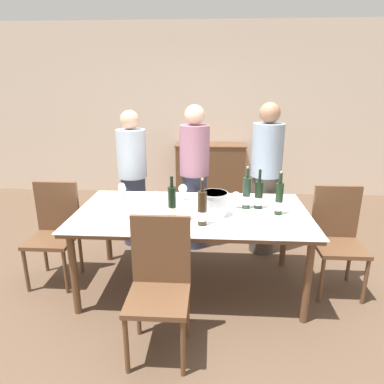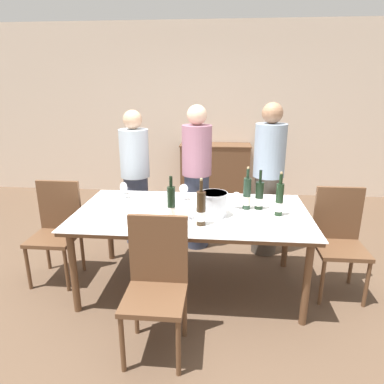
{
  "view_description": "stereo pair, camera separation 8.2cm",
  "coord_description": "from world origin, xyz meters",
  "px_view_note": "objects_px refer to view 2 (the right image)",
  "views": [
    {
      "loc": [
        0.18,
        -2.84,
        1.84
      ],
      "look_at": [
        0.0,
        0.0,
        0.94
      ],
      "focal_mm": 32.0,
      "sensor_mm": 36.0,
      "label": 1
    },
    {
      "loc": [
        0.26,
        -2.84,
        1.84
      ],
      "look_at": [
        0.0,
        0.0,
        0.94
      ],
      "focal_mm": 32.0,
      "sensor_mm": 36.0,
      "label": 2
    }
  ],
  "objects_px": {
    "wine_bottle_4": "(171,205)",
    "wine_glass_0": "(184,189)",
    "person_guest_right": "(268,181)",
    "ice_bucket": "(214,203)",
    "wine_bottle_1": "(279,200)",
    "wine_glass_4": "(188,209)",
    "chair_left_end": "(57,225)",
    "wine_bottle_2": "(259,196)",
    "wine_bottle_0": "(201,209)",
    "chair_right_end": "(339,235)",
    "person_guest_left": "(197,179)",
    "person_host": "(136,179)",
    "wine_glass_3": "(124,188)",
    "dining_table": "(192,217)",
    "wine_glass_1": "(198,210)",
    "sideboard_cabinet": "(215,171)",
    "chair_near_front": "(157,278)",
    "wine_glass_2": "(124,186)",
    "wine_glass_5": "(236,197)",
    "wine_bottle_3": "(247,194)"
  },
  "relations": [
    {
      "from": "wine_bottle_2",
      "to": "chair_left_end",
      "type": "height_order",
      "value": "wine_bottle_2"
    },
    {
      "from": "wine_bottle_2",
      "to": "wine_glass_3",
      "type": "bearing_deg",
      "value": 171.24
    },
    {
      "from": "ice_bucket",
      "to": "chair_left_end",
      "type": "xyz_separation_m",
      "value": [
        -1.52,
        0.17,
        -0.33
      ]
    },
    {
      "from": "dining_table",
      "to": "wine_bottle_0",
      "type": "bearing_deg",
      "value": -71.78
    },
    {
      "from": "wine_bottle_0",
      "to": "wine_glass_0",
      "type": "bearing_deg",
      "value": 108.85
    },
    {
      "from": "ice_bucket",
      "to": "wine_glass_0",
      "type": "bearing_deg",
      "value": 128.21
    },
    {
      "from": "wine_bottle_2",
      "to": "person_guest_left",
      "type": "height_order",
      "value": "person_guest_left"
    },
    {
      "from": "sideboard_cabinet",
      "to": "wine_glass_4",
      "type": "bearing_deg",
      "value": -93.12
    },
    {
      "from": "wine_bottle_2",
      "to": "wine_glass_0",
      "type": "height_order",
      "value": "wine_bottle_2"
    },
    {
      "from": "dining_table",
      "to": "wine_glass_1",
      "type": "distance_m",
      "value": 0.28
    },
    {
      "from": "dining_table",
      "to": "chair_near_front",
      "type": "xyz_separation_m",
      "value": [
        -0.18,
        -0.78,
        -0.15
      ]
    },
    {
      "from": "wine_bottle_2",
      "to": "person_guest_right",
      "type": "height_order",
      "value": "person_guest_right"
    },
    {
      "from": "ice_bucket",
      "to": "wine_bottle_0",
      "type": "xyz_separation_m",
      "value": [
        -0.09,
        -0.22,
        0.03
      ]
    },
    {
      "from": "wine_glass_0",
      "to": "wine_bottle_3",
      "type": "bearing_deg",
      "value": -18.49
    },
    {
      "from": "wine_bottle_4",
      "to": "chair_left_end",
      "type": "relative_size",
      "value": 0.4
    },
    {
      "from": "person_host",
      "to": "wine_bottle_1",
      "type": "bearing_deg",
      "value": -32.34
    },
    {
      "from": "sideboard_cabinet",
      "to": "wine_glass_0",
      "type": "relative_size",
      "value": 7.25
    },
    {
      "from": "wine_glass_3",
      "to": "wine_glass_4",
      "type": "distance_m",
      "value": 0.85
    },
    {
      "from": "ice_bucket",
      "to": "wine_glass_3",
      "type": "relative_size",
      "value": 1.72
    },
    {
      "from": "ice_bucket",
      "to": "wine_glass_3",
      "type": "xyz_separation_m",
      "value": [
        -0.9,
        0.39,
        -0.01
      ]
    },
    {
      "from": "wine_bottle_4",
      "to": "wine_glass_1",
      "type": "relative_size",
      "value": 2.72
    },
    {
      "from": "wine_bottle_4",
      "to": "wine_glass_0",
      "type": "bearing_deg",
      "value": 85.73
    },
    {
      "from": "wine_bottle_1",
      "to": "person_host",
      "type": "xyz_separation_m",
      "value": [
        -1.49,
        0.94,
        -0.11
      ]
    },
    {
      "from": "wine_bottle_4",
      "to": "wine_glass_0",
      "type": "xyz_separation_m",
      "value": [
        0.04,
        0.54,
        -0.03
      ]
    },
    {
      "from": "wine_bottle_2",
      "to": "person_guest_left",
      "type": "xyz_separation_m",
      "value": [
        -0.62,
        0.76,
        -0.06
      ]
    },
    {
      "from": "wine_bottle_1",
      "to": "chair_near_front",
      "type": "xyz_separation_m",
      "value": [
        -0.93,
        -0.75,
        -0.34
      ]
    },
    {
      "from": "wine_bottle_0",
      "to": "wine_glass_0",
      "type": "height_order",
      "value": "wine_bottle_0"
    },
    {
      "from": "dining_table",
      "to": "chair_left_end",
      "type": "distance_m",
      "value": 1.34
    },
    {
      "from": "wine_glass_2",
      "to": "wine_glass_5",
      "type": "height_order",
      "value": "wine_glass_5"
    },
    {
      "from": "wine_glass_4",
      "to": "chair_right_end",
      "type": "relative_size",
      "value": 0.14
    },
    {
      "from": "wine_bottle_0",
      "to": "chair_right_end",
      "type": "height_order",
      "value": "wine_bottle_0"
    },
    {
      "from": "person_guest_right",
      "to": "wine_glass_1",
      "type": "bearing_deg",
      "value": -124.09
    },
    {
      "from": "wine_bottle_0",
      "to": "wine_glass_5",
      "type": "bearing_deg",
      "value": 54.23
    },
    {
      "from": "wine_glass_4",
      "to": "wine_glass_5",
      "type": "bearing_deg",
      "value": 35.29
    },
    {
      "from": "wine_bottle_4",
      "to": "person_guest_right",
      "type": "height_order",
      "value": "person_guest_right"
    },
    {
      "from": "ice_bucket",
      "to": "person_guest_left",
      "type": "xyz_separation_m",
      "value": [
        -0.22,
        0.95,
        -0.04
      ]
    },
    {
      "from": "wine_glass_1",
      "to": "person_host",
      "type": "height_order",
      "value": "person_host"
    },
    {
      "from": "person_host",
      "to": "person_guest_left",
      "type": "xyz_separation_m",
      "value": [
        0.72,
        -0.04,
        0.03
      ]
    },
    {
      "from": "wine_bottle_1",
      "to": "wine_glass_4",
      "type": "bearing_deg",
      "value": -168.58
    },
    {
      "from": "wine_glass_3",
      "to": "ice_bucket",
      "type": "bearing_deg",
      "value": -23.57
    },
    {
      "from": "ice_bucket",
      "to": "wine_glass_4",
      "type": "relative_size",
      "value": 1.75
    },
    {
      "from": "ice_bucket",
      "to": "wine_bottle_3",
      "type": "bearing_deg",
      "value": 32.13
    },
    {
      "from": "ice_bucket",
      "to": "wine_glass_0",
      "type": "distance_m",
      "value": 0.49
    },
    {
      "from": "wine_bottle_1",
      "to": "chair_left_end",
      "type": "height_order",
      "value": "wine_bottle_1"
    },
    {
      "from": "chair_right_end",
      "to": "person_host",
      "type": "xyz_separation_m",
      "value": [
        -2.06,
        0.82,
        0.24
      ]
    },
    {
      "from": "wine_glass_5",
      "to": "chair_left_end",
      "type": "bearing_deg",
      "value": -179.41
    },
    {
      "from": "chair_left_end",
      "to": "wine_bottle_2",
      "type": "bearing_deg",
      "value": 0.75
    },
    {
      "from": "wine_bottle_2",
      "to": "wine_glass_0",
      "type": "bearing_deg",
      "value": 164.86
    },
    {
      "from": "dining_table",
      "to": "wine_glass_1",
      "type": "height_order",
      "value": "wine_glass_1"
    },
    {
      "from": "wine_glass_1",
      "to": "person_host",
      "type": "relative_size",
      "value": 0.09
    }
  ]
}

